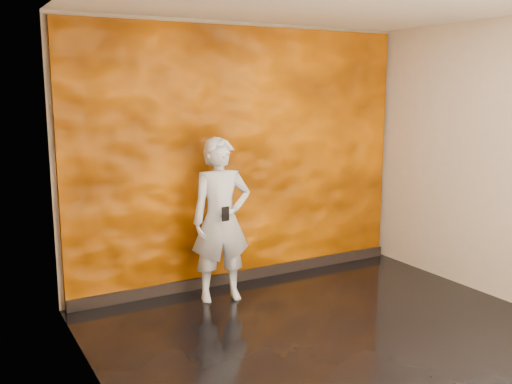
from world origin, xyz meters
TOP-DOWN VIEW (x-y plane):
  - room at (0.00, 0.00)m, footprint 4.02×4.02m
  - feature_wall at (0.00, 1.96)m, footprint 3.90×0.06m
  - baseboard at (0.00, 1.92)m, footprint 3.90×0.04m
  - man at (-0.48, 1.54)m, footprint 0.67×0.51m
  - phone at (-0.54, 1.32)m, footprint 0.08×0.02m

SIDE VIEW (x-z plane):
  - baseboard at x=0.00m, z-range 0.00..0.12m
  - man at x=-0.48m, z-range 0.00..1.65m
  - phone at x=-0.54m, z-range 0.86..1.00m
  - feature_wall at x=0.00m, z-range 0.00..2.75m
  - room at x=0.00m, z-range -0.01..2.81m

